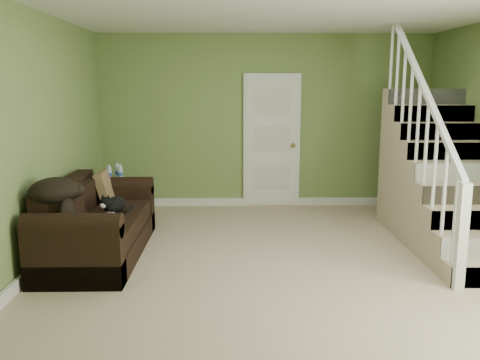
{
  "coord_description": "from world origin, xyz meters",
  "views": [
    {
      "loc": [
        -0.53,
        -4.98,
        1.85
      ],
      "look_at": [
        -0.43,
        0.13,
        0.89
      ],
      "focal_mm": 38.0,
      "sensor_mm": 36.0,
      "label": 1
    }
  ],
  "objects_px": {
    "sofa": "(95,227)",
    "side_table": "(117,200)",
    "cat": "(114,205)",
    "banana": "(103,222)"
  },
  "relations": [
    {
      "from": "sofa",
      "to": "side_table",
      "type": "relative_size",
      "value": 2.64
    },
    {
      "from": "sofa",
      "to": "cat",
      "type": "distance_m",
      "value": 0.31
    },
    {
      "from": "sofa",
      "to": "side_table",
      "type": "distance_m",
      "value": 1.44
    },
    {
      "from": "side_table",
      "to": "banana",
      "type": "height_order",
      "value": "side_table"
    },
    {
      "from": "side_table",
      "to": "banana",
      "type": "distance_m",
      "value": 1.85
    },
    {
      "from": "cat",
      "to": "banana",
      "type": "bearing_deg",
      "value": -72.22
    },
    {
      "from": "side_table",
      "to": "banana",
      "type": "xyz_separation_m",
      "value": [
        0.26,
        -1.82,
        0.19
      ]
    },
    {
      "from": "cat",
      "to": "banana",
      "type": "height_order",
      "value": "cat"
    },
    {
      "from": "cat",
      "to": "banana",
      "type": "relative_size",
      "value": 2.43
    },
    {
      "from": "sofa",
      "to": "cat",
      "type": "height_order",
      "value": "sofa"
    }
  ]
}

